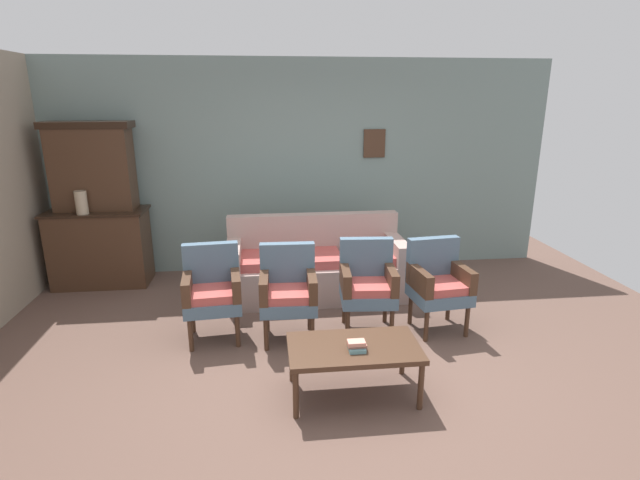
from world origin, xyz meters
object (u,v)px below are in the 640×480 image
armchair_row_middle (367,282)px  armchair_by_doorway (438,281)px  coffee_table (354,351)px  floral_couch (316,267)px  armchair_near_cabinet (212,289)px  book_stack_on_table (357,346)px  armchair_near_couch_end (288,289)px  side_cabinet (101,247)px  vase_on_cabinet (81,203)px

armchair_row_middle → armchair_by_doorway: bearing=-4.7°
armchair_row_middle → coffee_table: (-0.33, -1.08, -0.12)m
floral_couch → armchair_near_cabinet: size_ratio=2.26×
armchair_near_cabinet → armchair_row_middle: bearing=0.0°
armchair_row_middle → floral_couch: bearing=113.0°
armchair_row_middle → book_stack_on_table: 1.19m
armchair_by_doorway → coffee_table: (-1.02, -1.02, -0.12)m
armchair_near_couch_end → book_stack_on_table: armchair_near_couch_end is taller
side_cabinet → coffee_table: (2.65, -2.65, -0.09)m
armchair_by_doorway → book_stack_on_table: 1.49m
armchair_near_couch_end → armchair_row_middle: (0.78, 0.08, 0.00)m
armchair_row_middle → vase_on_cabinet: bearing=155.5°
vase_on_cabinet → floral_couch: vase_on_cabinet is taller
book_stack_on_table → armchair_near_cabinet: bearing=135.4°
coffee_table → book_stack_on_table: (0.01, -0.07, 0.08)m
side_cabinet → book_stack_on_table: (2.66, -2.72, -0.01)m
floral_couch → book_stack_on_table: (0.08, -2.10, 0.13)m
armchair_row_middle → side_cabinet: bearing=152.2°
side_cabinet → armchair_near_couch_end: (2.20, -1.66, 0.03)m
armchair_by_doorway → armchair_near_couch_end: bearing=-178.9°
side_cabinet → armchair_near_cabinet: 2.17m
armchair_by_doorway → book_stack_on_table: (-1.01, -1.09, -0.04)m
vase_on_cabinet → armchair_near_cabinet: 2.18m
side_cabinet → armchair_near_cabinet: bearing=-46.5°
floral_couch → armchair_near_couch_end: 1.12m
coffee_table → vase_on_cabinet: bearing=137.8°
floral_couch → armchair_by_doorway: size_ratio=2.26×
vase_on_cabinet → armchair_by_doorway: (3.76, -1.46, -0.57)m
side_cabinet → armchair_row_middle: 3.37m
vase_on_cabinet → floral_couch: size_ratio=0.13×
vase_on_cabinet → floral_couch: (2.66, -0.45, -0.74)m
armchair_row_middle → armchair_near_couch_end: bearing=-173.8°
side_cabinet → armchair_near_couch_end: size_ratio=1.28×
armchair_by_doorway → book_stack_on_table: size_ratio=6.33×
side_cabinet → armchair_near_couch_end: bearing=-37.0°
floral_couch → coffee_table: size_ratio=2.03×
armchair_near_couch_end → armchair_by_doorway: size_ratio=1.00×
armchair_by_doorway → armchair_near_cabinet: bearing=178.5°
side_cabinet → armchair_by_doorway: size_ratio=1.28×
armchair_row_middle → armchair_by_doorway: same height
side_cabinet → armchair_row_middle: side_cabinet is taller
armchair_near_cabinet → armchair_row_middle: same height
floral_couch → armchair_row_middle: bearing=-67.0°
armchair_near_cabinet → armchair_near_couch_end: same height
armchair_near_cabinet → book_stack_on_table: bearing=-44.6°
book_stack_on_table → side_cabinet: bearing=134.3°
vase_on_cabinet → armchair_row_middle: vase_on_cabinet is taller
side_cabinet → armchair_near_cabinet: side_cabinet is taller
armchair_near_couch_end → book_stack_on_table: 1.16m
book_stack_on_table → armchair_row_middle: bearing=74.4°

